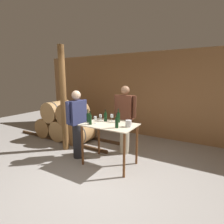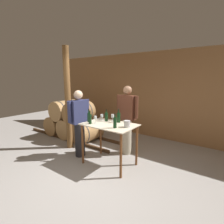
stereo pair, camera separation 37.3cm
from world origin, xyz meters
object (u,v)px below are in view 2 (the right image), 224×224
object	(u,v)px
wooden_post	(68,99)
wine_glass_near_left	(102,116)
wine_bottle_right	(119,117)
person_host	(127,119)
wine_bottle_center	(106,116)
wine_bottle_far_left	(89,117)
wine_glass_near_right	(113,116)
person_visitor_with_scarf	(79,122)
wine_glass_near_center	(95,118)
ice_bucket	(127,124)
wine_bottle_left	(90,119)
wine_bottle_far_right	(115,122)

from	to	relation	value
wooden_post	wine_glass_near_left	distance (m)	1.15
wine_bottle_right	person_host	bearing A→B (deg)	97.77
wooden_post	wine_bottle_center	distance (m)	1.29
wine_glass_near_left	wine_bottle_far_left	bearing A→B (deg)	-112.61
wine_glass_near_left	wine_glass_near_right	xyz separation A→B (m)	(0.28, 0.05, 0.02)
wine_bottle_far_left	wooden_post	bearing A→B (deg)	166.30
wine_bottle_far_left	wine_glass_near_left	xyz separation A→B (m)	(0.13, 0.30, -0.01)
wine_glass_near_left	person_visitor_with_scarf	size ratio (longest dim) A/B	0.09
wine_bottle_far_left	wine_glass_near_left	distance (m)	0.33
wine_glass_near_center	ice_bucket	bearing A→B (deg)	9.92
ice_bucket	person_host	world-z (taller)	person_host
wooden_post	ice_bucket	bearing A→B (deg)	-3.42
wine_glass_near_left	wine_glass_near_right	distance (m)	0.28
wine_bottle_left	wine_bottle_right	xyz separation A→B (m)	(0.43, 0.47, 0.00)
wine_bottle_right	person_host	xyz separation A→B (m)	(-0.06, 0.47, -0.13)
wooden_post	wine_glass_near_center	bearing A→B (deg)	-11.69
wine_bottle_left	wine_bottle_far_left	bearing A→B (deg)	141.20
wine_bottle_left	wine_glass_near_right	world-z (taller)	wine_bottle_left
wine_bottle_far_right	person_visitor_with_scarf	world-z (taller)	person_visitor_with_scarf
wine_bottle_far_right	wine_glass_near_left	world-z (taller)	wine_bottle_far_right
ice_bucket	person_visitor_with_scarf	world-z (taller)	person_visitor_with_scarf
person_host	wine_bottle_right	bearing A→B (deg)	-82.23
wine_bottle_far_left	person_host	world-z (taller)	person_host
wine_bottle_far_left	wine_glass_near_right	distance (m)	0.54
wine_glass_near_center	person_visitor_with_scarf	world-z (taller)	person_visitor_with_scarf
wine_bottle_right	person_visitor_with_scarf	distance (m)	0.99
ice_bucket	person_visitor_with_scarf	size ratio (longest dim) A/B	0.09
wine_bottle_right	wine_glass_near_center	bearing A→B (deg)	-136.84
wine_bottle_left	person_host	size ratio (longest dim) A/B	0.17
wine_bottle_right	person_visitor_with_scarf	size ratio (longest dim) A/B	0.19
wine_bottle_center	wine_bottle_right	bearing A→B (deg)	11.34
wine_bottle_far_right	wine_glass_near_right	size ratio (longest dim) A/B	1.78
wine_bottle_far_right	wine_bottle_center	bearing A→B (deg)	144.29
wooden_post	wine_bottle_center	xyz separation A→B (m)	(1.25, 0.05, -0.32)
wooden_post	wine_bottle_center	size ratio (longest dim) A/B	9.98
person_visitor_with_scarf	wine_bottle_far_left	bearing A→B (deg)	-4.28
wine_bottle_left	wine_bottle_center	distance (m)	0.43
wine_bottle_left	person_host	bearing A→B (deg)	68.85
wine_bottle_far_left	wine_glass_near_center	bearing A→B (deg)	-1.32
wine_glass_near_right	person_host	distance (m)	0.50
ice_bucket	person_host	bearing A→B (deg)	121.04
wine_glass_near_left	wine_bottle_far_right	bearing A→B (deg)	-29.90
wine_bottle_far_right	person_host	distance (m)	0.93
wine_bottle_left	wine_bottle_right	world-z (taller)	wine_bottle_right
person_host	wine_glass_near_center	bearing A→B (deg)	-110.77
wine_bottle_left	wine_glass_near_center	world-z (taller)	wine_bottle_left
wine_glass_near_center	ice_bucket	size ratio (longest dim) A/B	1.17
wine_bottle_right	wine_glass_near_left	world-z (taller)	wine_bottle_right
wine_bottle_left	person_host	world-z (taller)	person_host
person_visitor_with_scarf	person_host	bearing A→B (deg)	42.88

